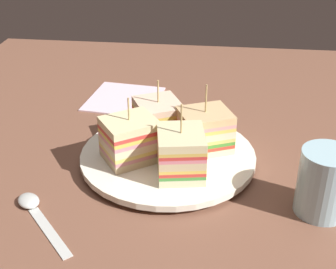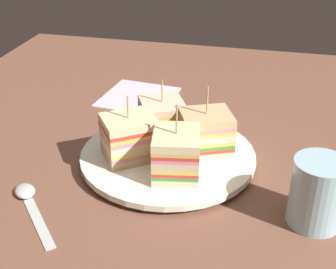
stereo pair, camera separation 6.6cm
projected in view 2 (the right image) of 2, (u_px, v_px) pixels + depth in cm
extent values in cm
cube|color=brown|center=(168.00, 168.00, 68.68)|extent=(107.06, 94.37, 1.80)
cylinder|color=white|center=(168.00, 160.00, 68.07)|extent=(15.48, 15.48, 0.72)
cylinder|color=white|center=(168.00, 156.00, 67.68)|extent=(24.97, 24.97, 0.88)
cube|color=beige|center=(176.00, 170.00, 62.57)|extent=(7.86, 7.08, 1.07)
cube|color=#9E7242|center=(177.00, 157.00, 65.54)|extent=(1.27, 5.83, 1.07)
cube|color=green|center=(176.00, 165.00, 62.19)|extent=(7.86, 7.08, 0.48)
cube|color=#DF3B34|center=(176.00, 162.00, 61.96)|extent=(7.86, 7.08, 0.48)
cube|color=#F1C853|center=(176.00, 159.00, 61.73)|extent=(7.86, 7.08, 0.48)
cube|color=beige|center=(176.00, 154.00, 61.35)|extent=(7.86, 7.08, 1.07)
cube|color=#9E7242|center=(177.00, 141.00, 64.33)|extent=(1.27, 5.83, 1.07)
cube|color=pink|center=(176.00, 149.00, 60.98)|extent=(7.86, 7.08, 0.48)
cube|color=#D53937|center=(176.00, 146.00, 60.75)|extent=(7.86, 7.08, 0.48)
cube|color=#E3BD55|center=(176.00, 142.00, 60.52)|extent=(7.86, 7.08, 0.48)
cube|color=beige|center=(176.00, 137.00, 60.14)|extent=(7.86, 7.08, 1.07)
cylinder|color=tan|center=(177.00, 119.00, 58.91)|extent=(0.24, 0.24, 4.04)
cube|color=beige|center=(205.00, 147.00, 67.90)|extent=(8.35, 8.80, 1.04)
cube|color=#B2844C|center=(182.00, 149.00, 67.37)|extent=(5.57, 2.64, 1.04)
cube|color=red|center=(205.00, 142.00, 67.52)|extent=(8.35, 8.80, 0.54)
cube|color=#408731|center=(206.00, 139.00, 67.26)|extent=(8.35, 8.80, 0.54)
cube|color=#E1BC60|center=(206.00, 136.00, 67.00)|extent=(8.35, 8.80, 0.54)
cube|color=beige|center=(206.00, 131.00, 66.61)|extent=(8.35, 8.80, 1.04)
cube|color=#9E7242|center=(182.00, 133.00, 66.08)|extent=(5.57, 2.64, 1.04)
cube|color=#F1C758|center=(206.00, 126.00, 66.23)|extent=(8.35, 8.80, 0.54)
cube|color=pink|center=(206.00, 122.00, 65.97)|extent=(8.35, 8.80, 0.54)
cube|color=#DCB47E|center=(207.00, 117.00, 65.58)|extent=(8.35, 8.80, 1.04)
cylinder|color=tan|center=(207.00, 100.00, 64.34)|extent=(0.24, 0.24, 4.08)
cube|color=beige|center=(163.00, 132.00, 71.94)|extent=(8.97, 8.64, 0.91)
cube|color=#B2844C|center=(167.00, 143.00, 69.03)|extent=(2.93, 5.59, 0.91)
cube|color=#EBC158|center=(162.00, 128.00, 71.58)|extent=(8.97, 8.64, 0.57)
cube|color=#438341|center=(162.00, 125.00, 71.31)|extent=(8.97, 8.64, 0.57)
cube|color=beige|center=(162.00, 120.00, 70.95)|extent=(8.97, 8.64, 0.91)
cube|color=#B2844C|center=(167.00, 131.00, 68.05)|extent=(2.93, 5.59, 0.91)
cube|color=#408232|center=(162.00, 116.00, 70.59)|extent=(8.97, 8.64, 0.57)
cube|color=red|center=(162.00, 112.00, 70.32)|extent=(8.97, 8.64, 0.57)
cube|color=#EED054|center=(162.00, 109.00, 70.04)|extent=(8.97, 8.64, 0.57)
cube|color=beige|center=(162.00, 104.00, 69.68)|extent=(8.97, 8.64, 0.91)
cylinder|color=tan|center=(162.00, 91.00, 68.64)|extent=(0.24, 0.24, 3.43)
cube|color=beige|center=(130.00, 153.00, 66.44)|extent=(8.91, 9.13, 1.08)
cube|color=#B2844C|center=(153.00, 148.00, 67.54)|extent=(4.99, 3.61, 1.08)
cube|color=pink|center=(130.00, 148.00, 66.04)|extent=(8.91, 9.13, 0.56)
cube|color=#EFD062|center=(130.00, 144.00, 65.77)|extent=(8.91, 9.13, 0.56)
cube|color=beige|center=(129.00, 139.00, 65.37)|extent=(8.91, 9.13, 1.08)
cube|color=#B2844C|center=(152.00, 135.00, 66.47)|extent=(4.99, 3.61, 1.08)
cube|color=pink|center=(129.00, 134.00, 64.98)|extent=(8.91, 9.13, 0.56)
cube|color=#ECCE53|center=(129.00, 130.00, 64.70)|extent=(8.91, 9.13, 0.56)
cube|color=#DA3F38|center=(129.00, 127.00, 64.43)|extent=(8.91, 9.13, 0.56)
cube|color=beige|center=(129.00, 121.00, 64.03)|extent=(8.91, 9.13, 1.08)
cylinder|color=tan|center=(128.00, 107.00, 62.99)|extent=(0.24, 0.24, 3.22)
cube|color=silver|center=(39.00, 222.00, 56.32)|extent=(8.57, 7.79, 0.25)
ellipsoid|color=silver|center=(25.00, 191.00, 61.22)|extent=(4.29, 4.21, 1.00)
cube|color=silver|center=(138.00, 96.00, 87.87)|extent=(14.57, 13.98, 0.50)
cylinder|color=#ABD5E2|center=(318.00, 193.00, 54.66)|extent=(6.45, 6.45, 8.39)
cylinder|color=silver|center=(314.00, 211.00, 55.96)|extent=(5.93, 5.93, 3.02)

